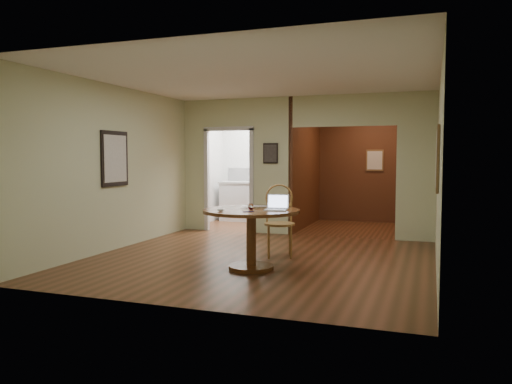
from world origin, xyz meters
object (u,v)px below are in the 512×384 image
(dining_table, at_px, (251,225))
(closed_laptop, at_px, (255,207))
(chair, at_px, (279,216))
(open_laptop, at_px, (277,206))

(dining_table, bearing_deg, closed_laptop, 93.23)
(chair, bearing_deg, open_laptop, -94.18)
(open_laptop, bearing_deg, chair, 96.49)
(open_laptop, height_order, closed_laptop, open_laptop)
(dining_table, height_order, chair, chair)
(chair, height_order, open_laptop, chair)
(dining_table, height_order, closed_laptop, closed_laptop)
(dining_table, xyz_separation_m, chair, (0.09, 1.03, 0.01))
(open_laptop, xyz_separation_m, closed_laptop, (-0.36, 0.14, -0.04))
(open_laptop, relative_size, closed_laptop, 0.88)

